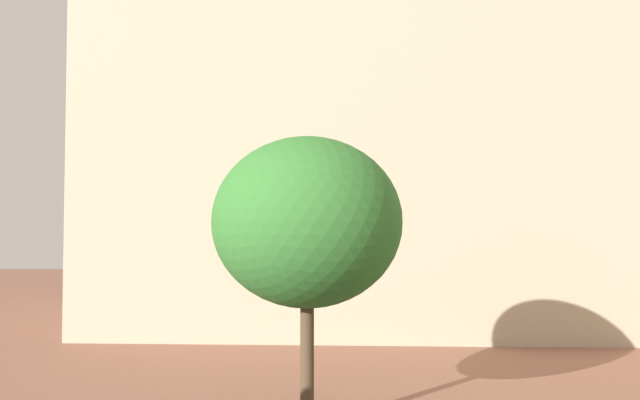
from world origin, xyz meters
The scene contains 2 objects.
landmark_building centered at (2.74, 31.16, 11.11)m, with size 27.42×14.89×35.64m.
tree_curb_far centered at (-0.32, 13.29, 4.69)m, with size 4.36×4.36×6.67m.
Camera 1 is at (0.71, -1.82, 4.57)m, focal length 37.09 mm.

